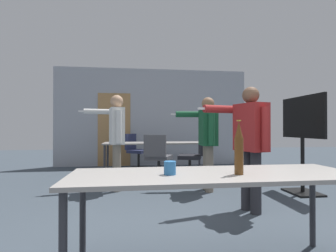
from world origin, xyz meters
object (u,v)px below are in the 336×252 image
object	(u,v)px
person_right_polo	(250,137)
beer_bottle	(239,149)
tv_screen	(303,133)
office_chair_side_rolled	(136,152)
drink_cup	(170,168)
person_far_watching	(116,132)
office_chair_mid_tucked	(158,160)
person_near_casual	(207,135)
office_chair_far_left	(193,158)

from	to	relation	value
person_right_polo	beer_bottle	distance (m)	1.55
tv_screen	office_chair_side_rolled	size ratio (longest dim) A/B	1.74
drink_cup	person_far_watching	bearing A→B (deg)	101.74
tv_screen	beer_bottle	xyz separation A→B (m)	(-1.99, -2.16, -0.06)
person_right_polo	office_chair_side_rolled	world-z (taller)	person_right_polo
beer_bottle	drink_cup	world-z (taller)	beer_bottle
person_far_watching	office_chair_mid_tucked	world-z (taller)	person_far_watching
person_near_casual	office_chair_mid_tucked	bearing A→B (deg)	48.09
person_far_watching	drink_cup	world-z (taller)	person_far_watching
person_far_watching	beer_bottle	size ratio (longest dim) A/B	4.17
office_chair_side_rolled	person_near_casual	bearing A→B (deg)	59.95
office_chair_far_left	beer_bottle	xyz separation A→B (m)	(-0.49, -3.57, 0.49)
drink_cup	beer_bottle	bearing A→B (deg)	-6.50
person_near_casual	office_chair_side_rolled	world-z (taller)	person_near_casual
tv_screen	office_chair_side_rolled	xyz separation A→B (m)	(-2.68, 3.02, -0.56)
office_chair_side_rolled	beer_bottle	xyz separation A→B (m)	(0.69, -5.18, 0.50)
tv_screen	office_chair_mid_tucked	bearing A→B (deg)	-117.40
office_chair_far_left	office_chair_side_rolled	bearing A→B (deg)	53.70
drink_cup	person_right_polo	bearing A→B (deg)	47.34
office_chair_far_left	office_chair_mid_tucked	world-z (taller)	office_chair_mid_tucked
person_right_polo	office_chair_side_rolled	xyz separation A→B (m)	(-1.41, 3.81, -0.53)
person_near_casual	office_chair_mid_tucked	xyz separation A→B (m)	(-0.78, 0.80, -0.51)
tv_screen	person_right_polo	xyz separation A→B (m)	(-1.27, -0.78, -0.02)
person_right_polo	office_chair_side_rolled	bearing A→B (deg)	5.48
person_near_casual	person_far_watching	bearing A→B (deg)	85.67
tv_screen	person_far_watching	size ratio (longest dim) A/B	0.97
tv_screen	office_chair_side_rolled	bearing A→B (deg)	-138.43
beer_bottle	office_chair_far_left	bearing A→B (deg)	82.20
person_near_casual	tv_screen	bearing A→B (deg)	-100.48
person_right_polo	office_chair_far_left	size ratio (longest dim) A/B	1.73
office_chair_far_left	office_chair_mid_tucked	bearing A→B (deg)	123.87
person_far_watching	office_chair_mid_tucked	bearing A→B (deg)	-64.89
person_far_watching	beer_bottle	bearing A→B (deg)	-170.55
person_far_watching	office_chair_side_rolled	world-z (taller)	person_far_watching
office_chair_mid_tucked	drink_cup	distance (m)	3.31
person_right_polo	office_chair_far_left	distance (m)	2.26
beer_bottle	drink_cup	bearing A→B (deg)	173.50
office_chair_side_rolled	beer_bottle	size ratio (longest dim) A/B	2.33
person_right_polo	drink_cup	xyz separation A→B (m)	(-1.22, -1.32, -0.18)
person_near_casual	drink_cup	distance (m)	2.68
beer_bottle	office_chair_mid_tucked	bearing A→B (deg)	94.87
person_near_casual	drink_cup	xyz separation A→B (m)	(-0.99, -2.49, -0.17)
drink_cup	office_chair_side_rolled	bearing A→B (deg)	92.17
person_near_casual	person_right_polo	bearing A→B (deg)	-165.04
person_far_watching	beer_bottle	world-z (taller)	person_far_watching
person_far_watching	office_chair_mid_tucked	xyz separation A→B (m)	(0.77, 0.57, -0.55)
person_near_casual	beer_bottle	size ratio (longest dim) A/B	4.07
person_right_polo	drink_cup	size ratio (longest dim) A/B	16.56
office_chair_side_rolled	drink_cup	xyz separation A→B (m)	(0.19, -5.13, 0.36)
office_chair_far_left	office_chair_mid_tucked	distance (m)	0.81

